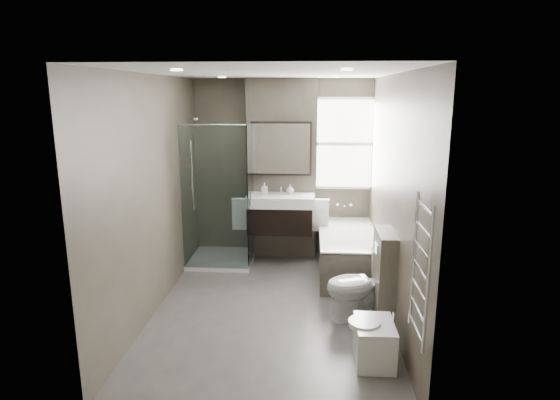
# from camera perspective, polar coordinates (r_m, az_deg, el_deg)

# --- Properties ---
(room) EXTENTS (2.70, 3.90, 2.70)m
(room) POSITION_cam_1_polar(r_m,az_deg,el_deg) (5.08, -1.02, 0.41)
(room) COLOR #524F4B
(room) RESTS_ON ground
(vanity_pier) EXTENTS (1.00, 0.25, 2.60)m
(vanity_pier) POSITION_cam_1_polar(r_m,az_deg,el_deg) (6.82, 0.24, 3.69)
(vanity_pier) COLOR #4E483D
(vanity_pier) RESTS_ON ground
(vanity) EXTENTS (0.95, 0.47, 0.66)m
(vanity) POSITION_cam_1_polar(r_m,az_deg,el_deg) (6.59, 0.04, -1.61)
(vanity) COLOR black
(vanity) RESTS_ON vanity_pier
(mirror_cabinet) EXTENTS (0.86, 0.08, 0.76)m
(mirror_cabinet) POSITION_cam_1_polar(r_m,az_deg,el_deg) (6.61, 0.15, 6.28)
(mirror_cabinet) COLOR black
(mirror_cabinet) RESTS_ON vanity_pier
(towel_left) EXTENTS (0.24, 0.06, 0.44)m
(towel_left) POSITION_cam_1_polar(r_m,az_deg,el_deg) (6.64, -4.80, -1.74)
(towel_left) COLOR silver
(towel_left) RESTS_ON vanity_pier
(towel_right) EXTENTS (0.24, 0.06, 0.44)m
(towel_right) POSITION_cam_1_polar(r_m,az_deg,el_deg) (6.57, 4.91, -1.91)
(towel_right) COLOR silver
(towel_right) RESTS_ON vanity_pier
(shower_enclosure) EXTENTS (0.90, 0.90, 2.00)m
(shower_enclosure) POSITION_cam_1_polar(r_m,az_deg,el_deg) (6.68, -6.46, -3.72)
(shower_enclosure) COLOR white
(shower_enclosure) RESTS_ON ground
(bathtub) EXTENTS (0.75, 1.60, 0.57)m
(bathtub) POSITION_cam_1_polar(r_m,az_deg,el_deg) (6.41, 8.17, -6.15)
(bathtub) COLOR #4E483D
(bathtub) RESTS_ON ground
(window) EXTENTS (0.98, 0.06, 1.33)m
(window) POSITION_cam_1_polar(r_m,az_deg,el_deg) (6.87, 7.86, 6.80)
(window) COLOR white
(window) RESTS_ON room
(toilet) EXTENTS (0.82, 0.62, 0.75)m
(toilet) POSITION_cam_1_polar(r_m,az_deg,el_deg) (5.20, 9.73, -10.22)
(toilet) COLOR white
(toilet) RESTS_ON ground
(cistern_box) EXTENTS (0.19, 0.55, 1.00)m
(cistern_box) POSITION_cam_1_polar(r_m,az_deg,el_deg) (5.13, 12.55, -9.17)
(cistern_box) COLOR #4E483D
(cistern_box) RESTS_ON ground
(bidet) EXTENTS (0.41, 0.48, 0.50)m
(bidet) POSITION_cam_1_polar(r_m,az_deg,el_deg) (4.52, 11.35, -16.54)
(bidet) COLOR white
(bidet) RESTS_ON ground
(towel_radiator) EXTENTS (0.03, 0.49, 1.10)m
(towel_radiator) POSITION_cam_1_polar(r_m,az_deg,el_deg) (3.68, 16.77, -8.14)
(towel_radiator) COLOR silver
(towel_radiator) RESTS_ON room
(soap_bottle_a) EXTENTS (0.08, 0.08, 0.17)m
(soap_bottle_a) POSITION_cam_1_polar(r_m,az_deg,el_deg) (6.53, -1.90, 1.36)
(soap_bottle_a) COLOR white
(soap_bottle_a) RESTS_ON vanity
(soap_bottle_b) EXTENTS (0.11, 0.11, 0.14)m
(soap_bottle_b) POSITION_cam_1_polar(r_m,az_deg,el_deg) (6.60, 1.25, 1.32)
(soap_bottle_b) COLOR white
(soap_bottle_b) RESTS_ON vanity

